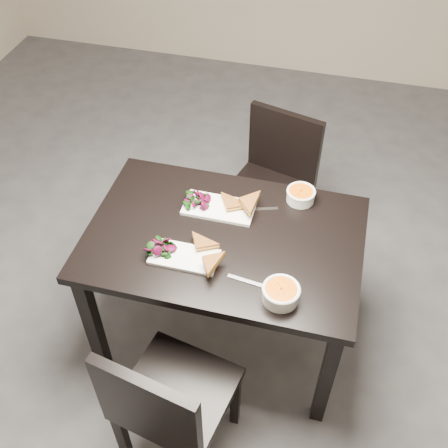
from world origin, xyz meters
name	(u,v)px	position (x,y,z in m)	size (l,w,h in m)	color
ground	(205,283)	(0.00, 0.00, 0.00)	(5.00, 5.00, 0.00)	#47474C
table	(224,250)	(0.18, -0.29, 0.65)	(1.20, 0.80, 0.75)	black
chair_near	(167,403)	(0.13, -0.96, 0.48)	(0.49, 0.49, 0.85)	black
chair_far	(274,178)	(0.28, 0.45, 0.48)	(0.52, 0.52, 0.85)	black
plate_near	(184,257)	(0.06, -0.45, 0.76)	(0.28, 0.14, 0.01)	white
sandwich_near	(200,252)	(0.12, -0.44, 0.79)	(0.14, 0.11, 0.05)	#A25E22
salad_near	(161,248)	(-0.04, -0.45, 0.78)	(0.09, 0.08, 0.04)	black
soup_bowl_near	(281,293)	(0.48, -0.56, 0.79)	(0.15, 0.15, 0.07)	white
cutlery_near	(249,282)	(0.34, -0.51, 0.75)	(0.18, 0.02, 0.00)	silver
plate_far	(219,208)	(0.12, -0.13, 0.76)	(0.32, 0.16, 0.02)	white
sandwich_far	(232,207)	(0.19, -0.15, 0.79)	(0.16, 0.12, 0.05)	#A25E22
salad_far	(198,199)	(0.02, -0.13, 0.79)	(0.10, 0.09, 0.04)	black
soup_bowl_far	(301,195)	(0.47, 0.02, 0.78)	(0.13, 0.13, 0.06)	white
cutlery_far	(258,209)	(0.30, -0.09, 0.75)	(0.18, 0.02, 0.00)	silver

